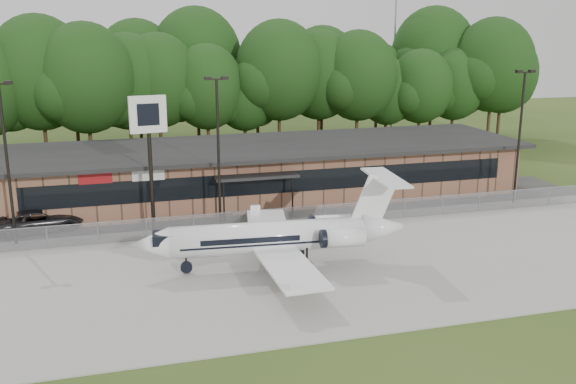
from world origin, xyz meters
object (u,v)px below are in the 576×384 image
object	(u,v)px
business_jet	(278,237)
terminal	(265,170)
suv	(39,221)
pole_sign	(149,129)

from	to	relation	value
business_jet	terminal	bearing A→B (deg)	83.64
terminal	suv	xyz separation A→B (m)	(-16.80, -5.04, -1.39)
terminal	business_jet	bearing A→B (deg)	-101.23
terminal	pole_sign	size ratio (longest dim) A/B	4.51
suv	pole_sign	bearing A→B (deg)	-118.84
terminal	pole_sign	xyz separation A→B (m)	(-9.43, -7.15, 4.78)
terminal	business_jet	distance (m)	16.15
pole_sign	suv	bearing A→B (deg)	155.83
terminal	suv	distance (m)	17.60
suv	pole_sign	world-z (taller)	pole_sign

